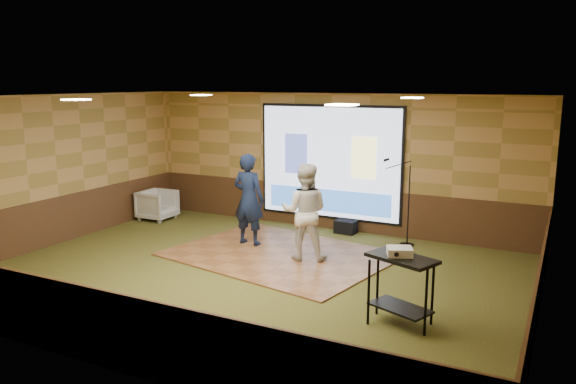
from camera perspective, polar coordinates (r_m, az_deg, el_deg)
The scene contains 19 objects.
ground at distance 9.71m, azimuth -3.82°, elevation -8.39°, with size 9.00×9.00×0.00m, color #313C1B.
room_shell at distance 9.22m, azimuth -3.99°, elevation 3.97°, with size 9.04×7.04×3.02m.
wainscot_back at distance 12.58m, azimuth 4.23°, elevation -1.59°, with size 9.00×0.04×0.95m, color #442A16.
wainscot_front at distance 6.99m, azimuth -18.92°, elevation -12.83°, with size 9.00×0.04×0.95m, color #442A16.
wainscot_left at distance 12.39m, azimuth -22.02°, elevation -2.59°, with size 0.04×7.00×0.95m, color #442A16.
wainscot_right at distance 8.34m, azimuth 24.09°, elevation -9.26°, with size 0.04×7.00×0.95m, color #442A16.
projector_screen at distance 12.36m, azimuth 4.22°, elevation 2.90°, with size 3.32×0.06×2.52m.
downlight_nw at distance 11.87m, azimuth -8.82°, elevation 9.71°, with size 0.32×0.32×0.02m, color #F9E2BB.
downlight_ne at distance 9.98m, azimuth 12.52°, elevation 9.32°, with size 0.32×0.32×0.02m, color #F9E2BB.
downlight_sw at distance 9.38m, azimuth -20.73°, elevation 8.77°, with size 0.32×0.32×0.02m, color #F9E2BB.
downlight_se at distance 6.84m, azimuth 5.50°, elevation 8.80°, with size 0.32×0.32×0.02m, color #F9E2BB.
dance_floor at distance 10.73m, azimuth -0.78°, elevation -6.36°, with size 3.92×2.99×0.03m, color brown.
player_left at distance 11.18m, azimuth -4.02°, elevation -0.73°, with size 0.67×0.44×1.84m, color #121D3A.
player_right at distance 10.22m, azimuth 1.70°, elevation -2.01°, with size 0.86×0.67×1.78m, color silver.
av_table at distance 7.74m, azimuth 11.43°, elevation -8.48°, with size 0.91×0.48×0.96m.
projector at distance 7.67m, azimuth 11.27°, elevation -5.95°, with size 0.33×0.27×0.11m, color white.
mic_stand at distance 11.51m, azimuth 11.81°, elevation -2.91°, with size 0.69×0.28×1.75m.
banquet_chair at distance 13.73m, azimuth -13.11°, elevation -1.29°, with size 0.76×0.78×0.71m, color gray.
duffel_bag at distance 12.28m, azimuth 5.88°, elevation -3.54°, with size 0.45×0.30×0.28m, color black.
Camera 1 is at (4.69, -7.86, 3.25)m, focal length 35.00 mm.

